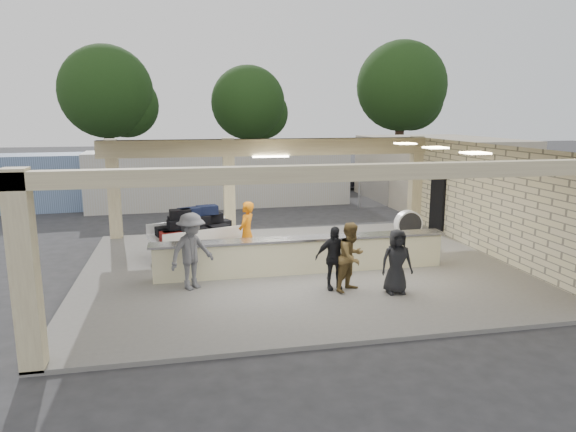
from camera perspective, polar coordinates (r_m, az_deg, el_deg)
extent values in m
plane|color=#2A2A2C|center=(14.78, 1.14, -6.02)|extent=(120.00, 120.00, 0.00)
cube|color=slate|center=(14.76, 1.15, -5.83)|extent=(12.00, 10.00, 0.10)
cube|color=tan|center=(14.13, 1.20, 7.65)|extent=(12.00, 10.00, 0.02)
cube|color=beige|center=(16.73, 21.64, 1.40)|extent=(0.02, 10.00, 3.50)
cube|color=black|center=(19.51, 16.25, 1.27)|extent=(0.10, 0.95, 2.10)
cube|color=tan|center=(18.80, -2.07, 7.65)|extent=(12.00, 0.50, 0.60)
cube|color=tan|center=(9.50, 7.78, 4.83)|extent=(12.00, 0.30, 0.30)
cube|color=tan|center=(18.82, -18.80, 2.77)|extent=(0.40, 0.40, 3.50)
cube|color=tan|center=(18.75, -6.57, 3.28)|extent=(0.40, 0.40, 3.50)
cube|color=tan|center=(20.76, 13.95, 3.80)|extent=(0.40, 0.40, 3.50)
cube|color=tan|center=(9.69, -27.21, -5.59)|extent=(0.40, 0.40, 3.50)
cube|color=white|center=(18.58, -1.93, 6.62)|extent=(1.30, 0.12, 0.06)
cube|color=#FFEABF|center=(16.78, 12.89, 7.86)|extent=(0.55, 0.55, 0.04)
cube|color=#FFEABF|center=(14.99, 16.07, 7.32)|extent=(0.55, 0.55, 0.04)
cube|color=#FFEABF|center=(13.26, 20.09, 6.60)|extent=(0.55, 0.55, 0.04)
cube|color=beige|center=(14.15, 1.61, -4.48)|extent=(8.00, 0.50, 0.90)
cube|color=#B7B7BC|center=(14.03, 1.62, -2.52)|extent=(8.20, 0.58, 0.06)
cube|color=white|center=(15.89, -10.13, -2.23)|extent=(2.98, 2.35, 0.13)
cylinder|color=black|center=(15.14, -12.97, -4.67)|extent=(0.26, 0.44, 0.42)
cylinder|color=black|center=(16.20, -14.26, -3.67)|extent=(0.26, 0.44, 0.42)
cylinder|color=black|center=(15.88, -5.80, -3.68)|extent=(0.26, 0.44, 0.42)
cylinder|color=black|center=(16.89, -7.49, -2.80)|extent=(0.26, 0.44, 0.42)
cube|color=white|center=(16.56, -11.14, -0.98)|extent=(2.48, 0.92, 0.31)
cube|color=white|center=(15.14, -9.08, -2.07)|extent=(2.48, 0.92, 0.31)
cube|color=black|center=(15.29, -12.64, -2.11)|extent=(0.70, 0.58, 0.27)
cube|color=black|center=(15.53, -10.09, -1.80)|extent=(0.70, 0.58, 0.27)
cube|color=black|center=(15.80, -7.62, -1.50)|extent=(0.70, 0.58, 0.27)
cube|color=black|center=(15.87, -13.37, -1.65)|extent=(0.70, 0.58, 0.27)
cube|color=black|center=(16.10, -10.90, -1.36)|extent=(0.70, 0.58, 0.27)
cube|color=black|center=(16.36, -8.51, -1.08)|extent=(0.70, 0.58, 0.27)
cube|color=black|center=(15.39, -12.08, -0.92)|extent=(0.70, 0.58, 0.27)
cube|color=black|center=(15.83, -9.84, -0.50)|extent=(0.70, 0.58, 0.27)
cube|color=black|center=(16.21, -8.39, -0.17)|extent=(0.70, 0.58, 0.27)
cube|color=black|center=(15.94, -11.99, -0.50)|extent=(0.70, 0.58, 0.27)
cube|color=black|center=(15.66, -10.93, 0.39)|extent=(0.70, 0.58, 0.27)
cube|color=black|center=(15.98, -8.96, 0.68)|extent=(0.70, 0.58, 0.27)
cube|color=#590F0C|center=(15.16, -12.89, -2.23)|extent=(0.70, 0.58, 0.27)
cube|color=black|center=(16.48, -7.51, -0.96)|extent=(0.70, 0.58, 0.27)
cube|color=black|center=(16.17, -10.72, -0.28)|extent=(0.70, 0.58, 0.27)
cube|color=black|center=(15.46, -11.88, 0.21)|extent=(0.70, 0.58, 0.27)
cylinder|color=white|center=(18.11, 13.21, -0.86)|extent=(0.95, 0.35, 0.94)
cylinder|color=black|center=(18.11, 13.21, -0.86)|extent=(0.85, 0.39, 0.83)
cube|color=white|center=(18.08, 12.25, -2.20)|extent=(0.06, 0.52, 0.31)
cube|color=white|center=(18.34, 14.03, -2.09)|extent=(0.06, 0.52, 0.31)
imported|color=orange|center=(14.83, -4.61, -1.90)|extent=(0.66, 0.76, 1.84)
imported|color=brown|center=(12.69, 7.06, -4.53)|extent=(0.90, 0.78, 1.72)
imported|color=black|center=(12.77, 5.10, -4.66)|extent=(0.94, 0.36, 1.60)
imported|color=#55565B|center=(12.91, -10.66, -3.87)|extent=(1.27, 1.08, 1.93)
imported|color=black|center=(12.72, 11.97, -4.96)|extent=(0.79, 0.36, 1.59)
imported|color=white|center=(29.26, 14.06, 3.71)|extent=(4.85, 2.36, 1.38)
imported|color=white|center=(30.81, 14.56, 4.04)|extent=(4.59, 2.60, 1.37)
imported|color=black|center=(30.57, 5.86, 4.52)|extent=(4.95, 2.11, 1.61)
cube|color=#BBBAB6|center=(25.04, -7.45, 4.21)|extent=(12.44, 2.99, 2.68)
cube|color=#7895C0|center=(26.46, -27.13, 3.31)|extent=(9.98, 2.98, 2.56)
cylinder|color=gray|center=(24.40, 7.92, 3.21)|extent=(0.06, 0.06, 2.00)
cylinder|color=gray|center=(25.14, 12.22, 3.30)|extent=(0.06, 0.06, 2.00)
cylinder|color=gray|center=(26.02, 16.26, 3.37)|extent=(0.06, 0.06, 2.00)
cylinder|color=gray|center=(27.01, 20.02, 3.41)|extent=(0.06, 0.06, 2.00)
cylinder|color=gray|center=(28.11, 23.50, 3.44)|extent=(0.06, 0.06, 2.00)
cylinder|color=gray|center=(29.30, 26.71, 3.46)|extent=(0.06, 0.06, 2.00)
cube|color=gray|center=(27.01, 20.02, 3.41)|extent=(12.00, 0.02, 2.00)
cylinder|color=gray|center=(26.90, 20.16, 5.52)|extent=(12.00, 0.05, 0.05)
cylinder|color=#382619|center=(38.11, -19.20, 7.48)|extent=(0.70, 0.70, 4.50)
sphere|color=black|center=(38.08, -19.56, 12.89)|extent=(6.30, 6.30, 6.30)
sphere|color=black|center=(38.52, -17.55, 11.65)|extent=(4.50, 4.50, 4.50)
cylinder|color=#382619|center=(40.15, -4.39, 7.88)|extent=(0.70, 0.70, 4.00)
sphere|color=black|center=(40.09, -4.46, 12.45)|extent=(5.60, 5.60, 5.60)
sphere|color=black|center=(40.84, -2.85, 11.33)|extent=(4.00, 4.00, 4.00)
cylinder|color=#382619|center=(42.42, 12.26, 8.52)|extent=(0.70, 0.70, 5.00)
sphere|color=black|center=(42.43, 12.49, 13.92)|extent=(7.00, 7.00, 7.00)
sphere|color=black|center=(43.43, 13.59, 12.49)|extent=(5.00, 5.00, 5.00)
cube|color=#B9AC93|center=(27.05, 16.28, 4.94)|extent=(6.00, 8.00, 3.20)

